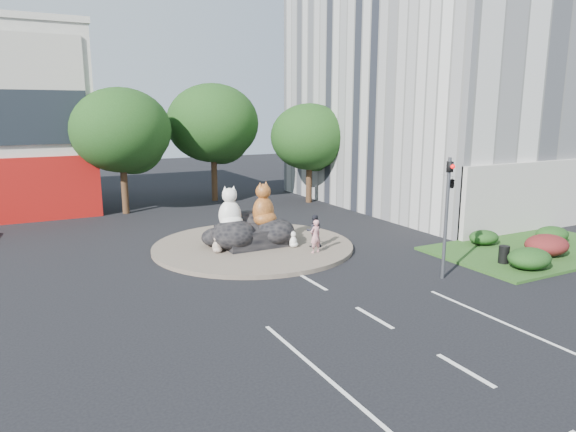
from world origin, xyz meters
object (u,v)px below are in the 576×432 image
cat_white (230,208)px  pedestrian_pink (315,236)px  cat_tabby (263,204)px  pedestrian_dark (314,231)px  litter_bin (504,254)px  kitten_white (293,239)px  kitten_calico (217,244)px

cat_white → pedestrian_pink: (3.17, -2.83, -1.18)m
cat_white → cat_tabby: bearing=4.5°
cat_white → pedestrian_dark: size_ratio=1.33×
pedestrian_pink → litter_bin: size_ratio=2.02×
kitten_white → pedestrian_pink: (0.45, -1.35, 0.38)m
cat_white → kitten_white: 3.46m
kitten_calico → kitten_white: (3.65, -0.82, -0.02)m
cat_tabby → pedestrian_dark: (1.90, -1.78, -1.22)m
kitten_white → litter_bin: 9.68m
cat_tabby → litter_bin: (8.15, -7.86, -1.71)m
pedestrian_dark → kitten_white: bearing=-4.6°
pedestrian_pink → pedestrian_dark: size_ratio=0.99×
cat_white → kitten_white: cat_white is taller
kitten_white → pedestrian_dark: size_ratio=0.51×
kitten_white → pedestrian_dark: pedestrian_dark is taller
kitten_calico → cat_tabby: bearing=27.3°
kitten_calico → kitten_white: 3.74m
pedestrian_pink → pedestrian_dark: pedestrian_dark is taller
cat_white → kitten_white: size_ratio=2.61×
pedestrian_dark → cat_tabby: bearing=-24.0°
kitten_white → litter_bin: (7.18, -6.49, -0.10)m
cat_tabby → pedestrian_pink: bearing=-86.7°
kitten_calico → cat_white: bearing=50.5°
kitten_white → pedestrian_pink: pedestrian_pink is taller
pedestrian_pink → kitten_calico: bearing=-38.7°
kitten_white → pedestrian_dark: 1.10m
kitten_calico → pedestrian_pink: 4.66m
kitten_calico → litter_bin: bearing=-18.2°
kitten_white → pedestrian_dark: (0.94, -0.41, 0.39)m
cat_tabby → pedestrian_pink: size_ratio=1.41×
cat_white → litter_bin: size_ratio=2.72×
cat_tabby → litter_bin: cat_tabby is taller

